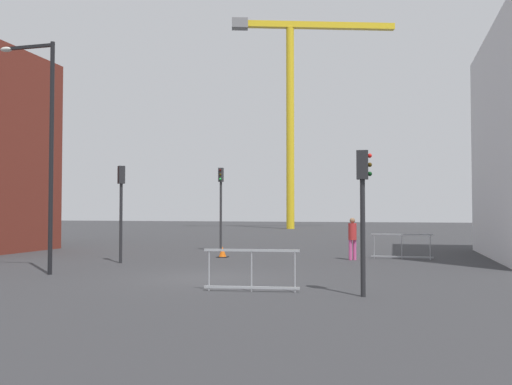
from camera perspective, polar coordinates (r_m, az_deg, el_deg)
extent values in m
plane|color=#333335|center=(16.61, -4.95, -9.09)|extent=(160.00, 160.00, 0.00)
cylinder|color=yellow|center=(60.86, 3.68, 6.89)|extent=(0.90, 0.90, 22.78)
cube|color=yellow|center=(64.17, 6.55, 17.30)|extent=(17.22, 6.06, 0.70)
cube|color=slate|center=(63.35, -1.73, 17.55)|extent=(2.08, 1.69, 1.10)
cylinder|color=black|center=(18.65, -21.02, 3.52)|extent=(0.14, 0.14, 7.61)
cube|color=black|center=(19.85, -23.05, 14.11)|extent=(1.77, 0.11, 0.10)
ellipsoid|color=silver|center=(20.37, -25.10, 13.66)|extent=(0.44, 0.24, 0.16)
cylinder|color=#232326|center=(13.18, 11.34, -4.76)|extent=(0.12, 0.12, 2.83)
cube|color=#232326|center=(13.21, 11.29, 2.91)|extent=(0.29, 0.25, 0.70)
sphere|color=red|center=(13.23, 12.04, 3.86)|extent=(0.11, 0.11, 0.11)
sphere|color=#3C2905|center=(13.21, 12.05, 2.91)|extent=(0.11, 0.11, 0.11)
sphere|color=#07330F|center=(13.19, 12.05, 1.96)|extent=(0.11, 0.11, 0.11)
cylinder|color=#2D2D30|center=(26.98, -3.78, -2.58)|extent=(0.12, 0.12, 3.52)
cube|color=#2D2D30|center=(27.04, -3.77, 1.90)|extent=(0.27, 0.31, 0.70)
sphere|color=#390605|center=(26.89, -3.84, 2.39)|extent=(0.11, 0.11, 0.11)
sphere|color=#3C2905|center=(26.87, -3.84, 1.92)|extent=(0.11, 0.11, 0.11)
sphere|color=green|center=(26.86, -3.84, 1.45)|extent=(0.11, 0.11, 0.11)
cylinder|color=#232326|center=(21.75, -14.23, -3.20)|extent=(0.12, 0.12, 3.13)
cube|color=#232326|center=(21.79, -14.19, 1.84)|extent=(0.37, 0.37, 0.70)
sphere|color=red|center=(21.98, -14.29, 2.39)|extent=(0.11, 0.11, 0.11)
sphere|color=#3C2905|center=(21.96, -14.29, 1.81)|extent=(0.11, 0.11, 0.11)
sphere|color=#07330F|center=(21.95, -14.30, 1.24)|extent=(0.11, 0.11, 0.11)
cylinder|color=#D14C8C|center=(22.86, 10.49, -6.04)|extent=(0.14, 0.14, 0.84)
cylinder|color=#D14C8C|center=(22.76, 10.05, -6.06)|extent=(0.14, 0.14, 0.84)
cylinder|color=red|center=(22.76, 10.26, -4.13)|extent=(0.34, 0.34, 0.70)
sphere|color=#8C6647|center=(22.75, 10.25, -2.96)|extent=(0.23, 0.23, 0.23)
cube|color=#9EA0A5|center=(13.76, -0.48, -6.20)|extent=(2.45, 0.39, 0.06)
cube|color=#9EA0A5|center=(13.86, -0.48, -10.11)|extent=(2.45, 0.39, 0.06)
cylinder|color=#9EA0A5|center=(13.99, -5.04, -8.28)|extent=(0.04, 0.04, 1.05)
cylinder|color=#9EA0A5|center=(13.81, -0.48, -8.37)|extent=(0.04, 0.04, 1.05)
cylinder|color=#9EA0A5|center=(13.72, 4.17, -8.41)|extent=(0.04, 0.04, 1.05)
cube|color=gray|center=(23.61, 15.29, -4.34)|extent=(2.56, 0.18, 0.06)
cube|color=gray|center=(23.67, 15.31, -6.64)|extent=(2.56, 0.18, 0.06)
cylinder|color=gray|center=(23.70, 12.49, -5.62)|extent=(0.04, 0.04, 1.05)
cylinder|color=gray|center=(23.64, 15.30, -5.61)|extent=(0.04, 0.04, 1.05)
cylinder|color=gray|center=(23.63, 18.11, -5.59)|extent=(0.04, 0.04, 1.05)
cube|color=black|center=(23.77, -3.60, -6.89)|extent=(0.47, 0.47, 0.03)
cone|color=#E55B0F|center=(23.75, -3.60, -6.36)|extent=(0.36, 0.36, 0.47)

